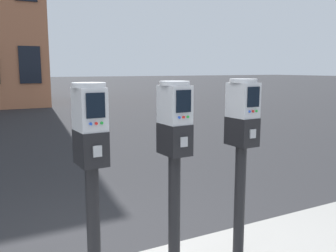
{
  "coord_description": "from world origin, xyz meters",
  "views": [
    {
      "loc": [
        -0.94,
        -2.55,
        1.73
      ],
      "look_at": [
        0.32,
        -0.19,
        1.31
      ],
      "focal_mm": 38.96,
      "sensor_mm": 36.0,
      "label": 1
    }
  ],
  "objects": [
    {
      "name": "parking_meter_near_kerb",
      "position": [
        -0.3,
        -0.29,
        1.17
      ],
      "size": [
        0.23,
        0.26,
        1.5
      ],
      "rotation": [
        0.0,
        0.0,
        -1.52
      ],
      "color": "black",
      "rests_on": "sidewalk_slab"
    },
    {
      "name": "parking_meter_twin_adjacent",
      "position": [
        0.32,
        -0.29,
        1.18
      ],
      "size": [
        0.23,
        0.26,
        1.5
      ],
      "rotation": [
        0.0,
        0.0,
        -1.52
      ],
      "color": "black",
      "rests_on": "sidewalk_slab"
    },
    {
      "name": "parking_meter_end_of_row",
      "position": [
        0.94,
        -0.29,
        1.18
      ],
      "size": [
        0.23,
        0.26,
        1.51
      ],
      "rotation": [
        0.0,
        0.0,
        -1.52
      ],
      "color": "black",
      "rests_on": "sidewalk_slab"
    }
  ]
}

